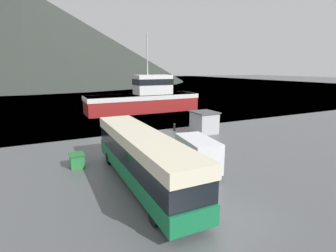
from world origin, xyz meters
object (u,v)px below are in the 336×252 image
Objects in this scene: tour_bus at (142,156)px; dock_kiosk at (204,122)px; storage_bin at (77,160)px; fishing_boat at (145,98)px; delivery_van at (194,152)px.

dock_kiosk is (11.19, 9.62, -0.64)m from tour_bus.
tour_bus is 10.77× the size of storage_bin.
delivery_van is at bearing 166.59° from fishing_boat.
tour_bus is at bearing -164.11° from delivery_van.
delivery_van reaches higher than dock_kiosk.
tour_bus is 28.52m from fishing_boat.
storage_bin is at bearing 147.38° from fishing_boat.
tour_bus is 0.69× the size of fishing_boat.
tour_bus is 4.46× the size of dock_kiosk.
dock_kiosk is at bearing 59.50° from delivery_van.
tour_bus is at bearing -139.32° from dock_kiosk.
storage_bin is at bearing 124.89° from tour_bus.
fishing_boat is at bearing 57.22° from storage_bin.
dock_kiosk reaches higher than storage_bin.
tour_bus is 14.77m from dock_kiosk.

